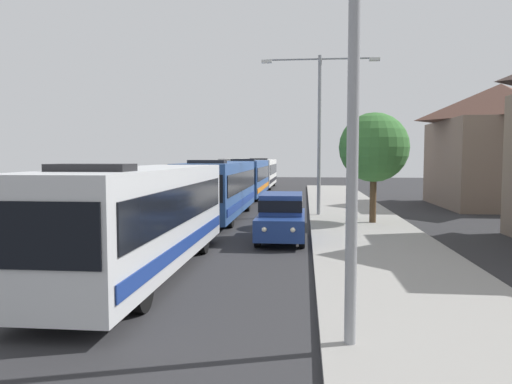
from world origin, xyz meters
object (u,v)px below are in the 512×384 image
object	(u,v)px
bus_second_in_line	(220,187)
streetlamp_near	(354,57)
streetlamp_mid	(319,118)
roadside_tree	(374,148)
box_truck_oncoming	(232,172)
bus_middle	(248,177)
bus_lead	(143,215)
bus_fourth_in_line	(262,172)
white_suv	(282,215)

from	to	relation	value
bus_second_in_line	streetlamp_near	distance (m)	18.99
streetlamp_mid	roadside_tree	xyz separation A→B (m)	(2.54, -3.07, -1.70)
streetlamp_mid	box_truck_oncoming	bearing A→B (deg)	109.04
bus_middle	streetlamp_mid	size ratio (longest dim) A/B	1.27
bus_lead	bus_second_in_line	world-z (taller)	same
bus_fourth_in_line	bus_lead	bearing A→B (deg)	-90.00
bus_fourth_in_line	streetlamp_mid	distance (m)	25.75
bus_second_in_line	bus_fourth_in_line	bearing A→B (deg)	90.00
bus_lead	streetlamp_mid	distance (m)	15.25
white_suv	streetlamp_mid	distance (m)	9.24
bus_lead	white_suv	xyz separation A→B (m)	(3.70, 5.83, -0.66)
bus_lead	box_truck_oncoming	distance (m)	39.09
box_truck_oncoming	white_suv	bearing A→B (deg)	-78.07
bus_middle	white_suv	distance (m)	20.50
bus_lead	streetlamp_near	distance (m)	8.11
bus_lead	white_suv	bearing A→B (deg)	57.62
bus_fourth_in_line	roadside_tree	size ratio (longest dim) A/B	2.14
bus_lead	roadside_tree	size ratio (longest dim) A/B	2.05
white_suv	streetlamp_mid	xyz separation A→B (m)	(1.70, 7.91, 4.47)
bus_middle	roadside_tree	size ratio (longest dim) A/B	2.08
bus_fourth_in_line	white_suv	size ratio (longest dim) A/B	2.52
bus_lead	bus_fourth_in_line	size ratio (longest dim) A/B	0.96
bus_second_in_line	roadside_tree	distance (m)	8.50
bus_fourth_in_line	bus_second_in_line	bearing A→B (deg)	-90.00
bus_lead	white_suv	world-z (taller)	bus_lead
roadside_tree	bus_second_in_line	bearing A→B (deg)	164.73
bus_lead	white_suv	distance (m)	6.94
bus_second_in_line	white_suv	bearing A→B (deg)	-62.17
bus_middle	box_truck_oncoming	size ratio (longest dim) A/B	1.48
streetlamp_mid	roadside_tree	world-z (taller)	streetlamp_mid
white_suv	streetlamp_near	xyz separation A→B (m)	(1.70, -10.89, 3.98)
bus_middle	bus_lead	bearing A→B (deg)	-90.00
streetlamp_near	streetlamp_mid	xyz separation A→B (m)	(0.00, 18.80, 0.49)
bus_second_in_line	bus_fourth_in_line	world-z (taller)	same
bus_second_in_line	streetlamp_mid	distance (m)	6.67
white_suv	box_truck_oncoming	xyz separation A→B (m)	(-7.00, 33.12, 0.67)
bus_middle	roadside_tree	world-z (taller)	roadside_tree
white_suv	roadside_tree	xyz separation A→B (m)	(4.24, 4.84, 2.77)
bus_middle	roadside_tree	distance (m)	17.38
box_truck_oncoming	streetlamp_near	distance (m)	44.98
white_suv	bus_second_in_line	bearing A→B (deg)	117.83
roadside_tree	streetlamp_mid	bearing A→B (deg)	129.63
bus_middle	white_suv	size ratio (longest dim) A/B	2.44
bus_fourth_in_line	box_truck_oncoming	bearing A→B (deg)	174.36
bus_middle	streetlamp_near	distance (m)	31.69
bus_second_in_line	streetlamp_near	xyz separation A→B (m)	(5.40, -17.90, 3.33)
white_suv	streetlamp_mid	world-z (taller)	streetlamp_mid
bus_lead	bus_fourth_in_line	distance (m)	38.62
bus_fourth_in_line	roadside_tree	world-z (taller)	roadside_tree
bus_fourth_in_line	white_suv	xyz separation A→B (m)	(3.70, -32.79, -0.66)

